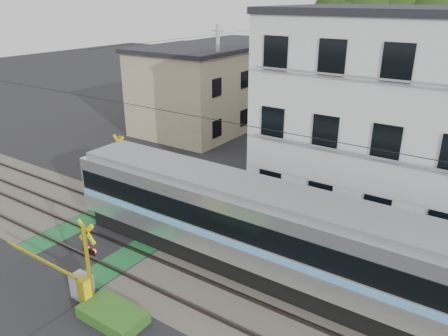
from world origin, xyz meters
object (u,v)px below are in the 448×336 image
Objects in this scene: pedestrian at (341,94)px; crossing_signal_near at (82,282)px; commuter_train at (262,229)px; apartment_block at (384,112)px; crossing_signal_far at (130,179)px.

crossing_signal_near is at bearing 95.14° from pedestrian.
commuter_train is 30.24m from pedestrian.
commuter_train is at bearing 104.04° from pedestrian.
pedestrian is (-9.37, 20.94, -3.90)m from apartment_block.
commuter_train is 9.76m from crossing_signal_far.
crossing_signal_near reaches higher than pedestrian.
crossing_signal_far is (-9.38, 2.45, -1.12)m from commuter_train.
commuter_train is 6.52m from crossing_signal_near.
crossing_signal_far is (-5.17, 7.31, 0.00)m from crossing_signal_near.
commuter_train is at bearing 49.09° from crossing_signal_near.
crossing_signal_far is at bearing 125.29° from crossing_signal_near.
crossing_signal_near is 1.00× the size of crossing_signal_far.
crossing_signal_near is 3.15× the size of pedestrian.
crossing_signal_far is at bearing 85.69° from pedestrian.
pedestrian is at bearing 114.09° from apartment_block.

